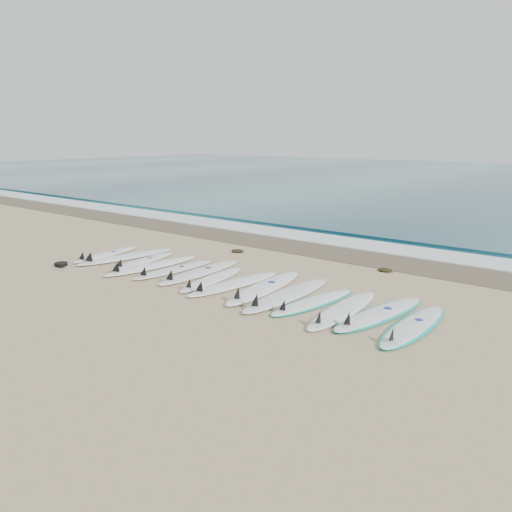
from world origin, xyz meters
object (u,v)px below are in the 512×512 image
Objects in this scene: surfboard_0 at (105,254)px; surfboard_13 at (412,326)px; leash_coil at (61,264)px; surfboard_7 at (232,284)px.

surfboard_0 is 0.96× the size of surfboard_13.
surfboard_0 reaches higher than leash_coil.
surfboard_7 is at bearing -8.65° from surfboard_0.
surfboard_0 is 1.34m from leash_coil.
surfboard_13 reaches higher than surfboard_0.
surfboard_7 reaches higher than surfboard_13.
surfboard_0 is 8.61m from surfboard_13.
surfboard_13 is (4.02, 0.04, -0.01)m from surfboard_7.
surfboard_7 is at bearing -179.49° from surfboard_13.
leash_coil is (-4.55, -1.33, -0.01)m from surfboard_7.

